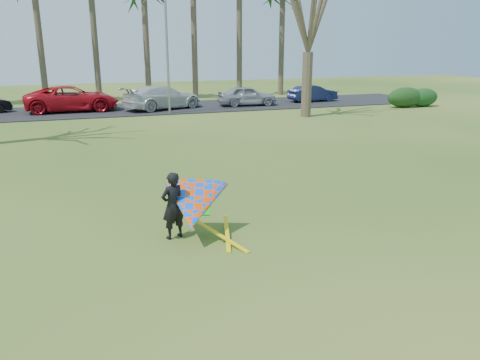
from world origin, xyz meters
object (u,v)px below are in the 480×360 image
object	(u,v)px
car_4	(247,96)
kite_flyer	(192,205)
car_2	(72,99)
car_3	(163,97)
streetlight	(169,44)
car_5	(313,93)
bare_tree_right	(310,8)

from	to	relation	value
car_4	kite_flyer	world-z (taller)	kite_flyer
car_2	car_3	size ratio (longest dim) A/B	1.07
car_2	car_4	xyz separation A→B (m)	(12.28, -1.00, -0.12)
car_4	kite_flyer	size ratio (longest dim) A/B	1.80
streetlight	car_3	distance (m)	4.23
car_5	bare_tree_right	bearing A→B (deg)	145.45
car_4	bare_tree_right	bearing A→B (deg)	-159.82
bare_tree_right	car_4	world-z (taller)	bare_tree_right
car_3	car_4	world-z (taller)	car_3
car_2	car_5	world-z (taller)	car_2
car_4	car_5	bearing A→B (deg)	-78.97
car_2	kite_flyer	distance (m)	24.05
kite_flyer	car_3	bearing A→B (deg)	81.55
bare_tree_right	car_4	distance (m)	8.60
car_5	car_4	bearing A→B (deg)	93.25
car_5	kite_flyer	bearing A→B (deg)	142.90
streetlight	kite_flyer	distance (m)	21.41
car_5	kite_flyer	distance (m)	28.28
kite_flyer	car_5	bearing A→B (deg)	56.70
car_3	car_5	xyz separation A→B (m)	(12.10, 0.59, -0.18)
kite_flyer	streetlight	bearing A→B (deg)	80.14
streetlight	car_4	size ratio (longest dim) A/B	1.86
car_2	kite_flyer	xyz separation A→B (m)	(2.60, -23.91, -0.07)
car_3	car_5	distance (m)	12.12
streetlight	car_4	distance (m)	7.40
streetlight	car_5	bearing A→B (deg)	13.42
bare_tree_right	car_5	bearing A→B (deg)	59.25
car_4	car_5	distance (m)	5.89
streetlight	car_3	bearing A→B (deg)	94.85
bare_tree_right	kite_flyer	world-z (taller)	bare_tree_right
bare_tree_right	car_4	size ratio (longest dim) A/B	2.14
streetlight	car_5	distance (m)	12.81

